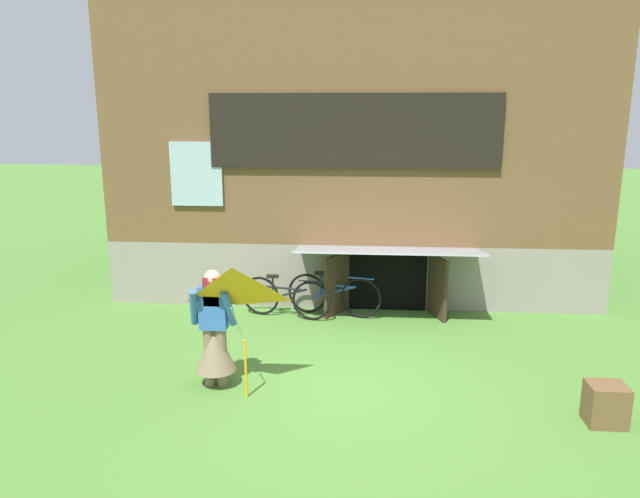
# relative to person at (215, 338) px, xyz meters

# --- Properties ---
(ground_plane) EXTENTS (60.00, 60.00, 0.00)m
(ground_plane) POSITION_rel_person_xyz_m (1.66, 0.17, -0.64)
(ground_plane) COLOR #4C7F33
(log_house) EXTENTS (8.80, 6.50, 5.24)m
(log_house) POSITION_rel_person_xyz_m (1.66, 5.86, 1.98)
(log_house) COLOR gray
(log_house) RESTS_ON ground_plane
(person) EXTENTS (0.61, 0.52, 1.53)m
(person) POSITION_rel_person_xyz_m (0.00, 0.00, 0.00)
(person) COLOR #7F6B51
(person) RESTS_ON ground_plane
(kite) EXTENTS (0.99, 0.95, 1.62)m
(kite) POSITION_rel_person_xyz_m (0.38, -0.54, 0.64)
(kite) COLOR orange
(kite) RESTS_ON ground_plane
(bicycle_blue) EXTENTS (1.63, 0.40, 0.75)m
(bicycle_blue) POSITION_rel_person_xyz_m (1.35, 2.79, -0.28)
(bicycle_blue) COLOR black
(bicycle_blue) RESTS_ON ground_plane
(bicycle_black) EXTENTS (1.57, 0.40, 0.73)m
(bicycle_black) POSITION_rel_person_xyz_m (0.54, 2.62, -0.29)
(bicycle_black) COLOR black
(bicycle_black) RESTS_ON ground_plane
(wooden_crate) EXTENTS (0.42, 0.36, 0.47)m
(wooden_crate) POSITION_rel_person_xyz_m (4.60, -0.61, -0.41)
(wooden_crate) COLOR brown
(wooden_crate) RESTS_ON ground_plane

